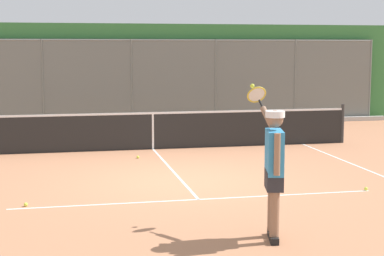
# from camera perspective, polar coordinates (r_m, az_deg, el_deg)

# --- Properties ---
(ground_plane) EXTENTS (60.00, 60.00, 0.00)m
(ground_plane) POSITION_cam_1_polar(r_m,az_deg,el_deg) (12.24, -0.97, -4.89)
(ground_plane) COLOR #B27551
(court_line_markings) EXTENTS (8.27, 9.94, 0.01)m
(court_line_markings) POSITION_cam_1_polar(r_m,az_deg,el_deg) (10.48, 0.96, -7.00)
(court_line_markings) COLOR white
(court_line_markings) RESTS_ON ground
(fence_backdrop) EXTENTS (20.21, 1.37, 3.40)m
(fence_backdrop) POSITION_cam_1_polar(r_m,az_deg,el_deg) (21.24, -5.79, 4.91)
(fence_backdrop) COLOR slate
(fence_backdrop) RESTS_ON ground
(tennis_net) EXTENTS (10.63, 0.09, 1.07)m
(tennis_net) POSITION_cam_1_polar(r_m,az_deg,el_deg) (15.95, -3.63, -0.20)
(tennis_net) COLOR #2D2D2D
(tennis_net) RESTS_ON ground
(tennis_player) EXTENTS (0.34, 1.47, 2.08)m
(tennis_player) POSITION_cam_1_polar(r_m,az_deg,el_deg) (8.45, 7.55, -3.24)
(tennis_player) COLOR black
(tennis_player) RESTS_ON ground
(tennis_ball_near_baseline) EXTENTS (0.07, 0.07, 0.07)m
(tennis_ball_near_baseline) POSITION_cam_1_polar(r_m,az_deg,el_deg) (10.67, -15.09, -6.83)
(tennis_ball_near_baseline) COLOR #D6E042
(tennis_ball_near_baseline) RESTS_ON ground
(tennis_ball_near_net) EXTENTS (0.07, 0.07, 0.07)m
(tennis_ball_near_net) POSITION_cam_1_polar(r_m,az_deg,el_deg) (11.87, 15.75, -5.41)
(tennis_ball_near_net) COLOR #D6E042
(tennis_ball_near_net) RESTS_ON ground
(tennis_ball_by_sideline) EXTENTS (0.07, 0.07, 0.07)m
(tennis_ball_by_sideline) POSITION_cam_1_polar(r_m,az_deg,el_deg) (14.72, -5.02, -2.68)
(tennis_ball_by_sideline) COLOR #D6E042
(tennis_ball_by_sideline) RESTS_ON ground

